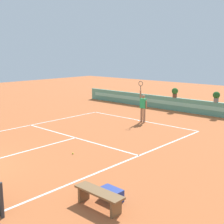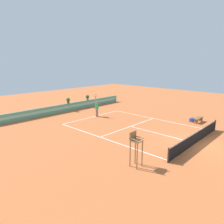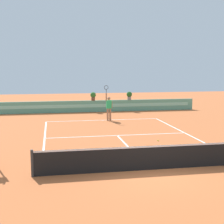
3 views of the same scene
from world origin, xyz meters
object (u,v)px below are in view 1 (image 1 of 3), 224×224
bench_courtside (99,195)px  tennis_player (143,106)px  potted_plant_right (216,96)px  gear_bag (112,194)px  potted_plant_centre (175,92)px  tennis_ball_near_baseline (73,153)px

bench_courtside → tennis_player: (-5.54, 9.54, 0.67)m
bench_courtside → potted_plant_right: size_ratio=2.21×
gear_bag → potted_plant_centre: size_ratio=0.97×
bench_courtside → tennis_player: size_ratio=0.62×
gear_bag → potted_plant_right: (-2.82, 13.69, 1.23)m
gear_bag → tennis_ball_near_baseline: bearing=154.5°
gear_bag → potted_plant_right: 14.04m
bench_courtside → gear_bag: bench_courtside is taller
gear_bag → potted_plant_centre: potted_plant_centre is taller
potted_plant_right → potted_plant_centre: same height
tennis_player → potted_plant_centre: 4.79m
potted_plant_right → tennis_ball_near_baseline: bearing=-95.9°
gear_bag → potted_plant_right: size_ratio=0.97×
potted_plant_centre → bench_courtside: bearing=-66.9°
gear_bag → potted_plant_centre: bearing=113.8°
bench_courtside → potted_plant_centre: (-6.10, 14.29, 1.04)m
gear_bag → tennis_player: (-5.48, 8.95, 0.87)m
tennis_ball_near_baseline → potted_plant_right: (1.22, 11.76, 1.38)m
potted_plant_right → tennis_player: bearing=-119.3°
tennis_ball_near_baseline → bench_courtside: bearing=-31.6°
potted_plant_right → gear_bag: bearing=-78.4°
bench_courtside → potted_plant_right: potted_plant_right is taller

